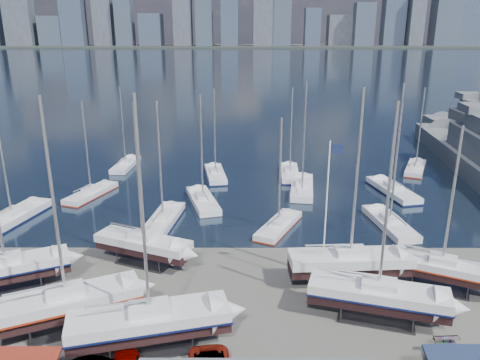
{
  "coord_description": "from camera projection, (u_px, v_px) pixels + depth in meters",
  "views": [
    {
      "loc": [
        -0.76,
        -43.08,
        21.16
      ],
      "look_at": [
        -0.9,
        8.0,
        4.67
      ],
      "focal_mm": 35.0,
      "sensor_mm": 36.0,
      "label": 1
    }
  ],
  "objects": [
    {
      "name": "ground",
      "position": [
        250.0,
        303.0,
        37.98
      ],
      "size": [
        1400.0,
        1400.0,
        0.0
      ],
      "primitive_type": "plane",
      "color": "#605E59",
      "rests_on": "ground"
    },
    {
      "name": "water",
      "position": [
        242.0,
        61.0,
        333.03
      ],
      "size": [
        1400.0,
        600.0,
        0.4
      ],
      "primitive_type": "cube",
      "color": "#182837",
      "rests_on": "ground"
    },
    {
      "name": "far_shore",
      "position": [
        242.0,
        46.0,
        580.07
      ],
      "size": [
        1400.0,
        80.0,
        2.2
      ],
      "primitive_type": "cube",
      "color": "#2D332D",
      "rests_on": "ground"
    },
    {
      "name": "skyline",
      "position": [
        236.0,
        14.0,
        562.48
      ],
      "size": [
        639.14,
        43.8,
        107.69
      ],
      "color": "#475166",
      "rests_on": "far_shore"
    },
    {
      "name": "sailboat_cradle_0",
      "position": [
        6.0,
        269.0,
        39.11
      ],
      "size": [
        10.23,
        6.8,
        16.14
      ],
      "rotation": [
        0.0,
        0.0,
        0.44
      ],
      "color": "#2D2D33",
      "rests_on": "ground"
    },
    {
      "name": "sailboat_cradle_1",
      "position": [
        67.0,
        303.0,
        34.11
      ],
      "size": [
        10.99,
        7.25,
        17.23
      ],
      "rotation": [
        0.0,
        0.0,
        0.44
      ],
      "color": "#2D2D33",
      "rests_on": "ground"
    },
    {
      "name": "sailboat_cradle_2",
      "position": [
        143.0,
        244.0,
        43.69
      ],
      "size": [
        9.61,
        6.07,
        15.3
      ],
      "rotation": [
        0.0,
        0.0,
        -0.4
      ],
      "color": "#2D2D33",
      "rests_on": "ground"
    },
    {
      "name": "sailboat_cradle_3",
      "position": [
        150.0,
        321.0,
        31.92
      ],
      "size": [
        11.43,
        5.68,
        17.66
      ],
      "rotation": [
        0.0,
        0.0,
        0.25
      ],
      "color": "#2D2D33",
      "rests_on": "ground"
    },
    {
      "name": "sailboat_cradle_4",
      "position": [
        350.0,
        262.0,
        40.19
      ],
      "size": [
        10.61,
        3.56,
        16.98
      ],
      "rotation": [
        0.0,
        0.0,
        0.06
      ],
      "color": "#2D2D33",
      "rests_on": "ground"
    },
    {
      "name": "sailboat_cradle_5",
      "position": [
        378.0,
        295.0,
        35.16
      ],
      "size": [
        10.76,
        5.73,
        16.7
      ],
      "rotation": [
        0.0,
        0.0,
        -0.29
      ],
      "color": "#2D2D33",
      "rests_on": "ground"
    },
    {
      "name": "sailboat_cradle_6",
      "position": [
        442.0,
        268.0,
        39.38
      ],
      "size": [
        8.87,
        6.0,
        14.18
      ],
      "rotation": [
        0.0,
        0.0,
        -0.45
      ],
      "color": "#2D2D33",
      "rests_on": "ground"
    },
    {
      "name": "sailboat_moored_0",
      "position": [
        12.0,
        219.0,
        53.79
      ],
      "size": [
        5.67,
        11.53,
        16.61
      ],
      "rotation": [
        0.0,
        0.0,
        1.33
      ],
      "color": "black",
      "rests_on": "water"
    },
    {
      "name": "sailboat_moored_1",
      "position": [
        91.0,
        194.0,
        62.06
      ],
      "size": [
        5.41,
        9.2,
        13.29
      ],
      "rotation": [
        0.0,
        0.0,
        1.22
      ],
      "color": "black",
      "rests_on": "water"
    },
    {
      "name": "sailboat_moored_2",
      "position": [
        126.0,
        166.0,
        75.02
      ],
      "size": [
        3.12,
        9.08,
        13.49
      ],
      "rotation": [
        0.0,
        0.0,
        1.5
      ],
      "color": "black",
      "rests_on": "water"
    },
    {
      "name": "sailboat_moored_3",
      "position": [
        163.0,
        222.0,
        53.18
      ],
      "size": [
        4.01,
        10.1,
        14.69
      ],
      "rotation": [
        0.0,
        0.0,
        1.44
      ],
      "color": "black",
      "rests_on": "water"
    },
    {
      "name": "sailboat_moored_4",
      "position": [
        203.0,
        202.0,
        59.26
      ],
      "size": [
        5.23,
        9.99,
        14.52
      ],
      "rotation": [
        0.0,
        0.0,
        1.85
      ],
      "color": "black",
      "rests_on": "water"
    },
    {
      "name": "sailboat_moored_5",
      "position": [
        216.0,
        175.0,
        70.12
      ],
      "size": [
        3.96,
        9.5,
        13.78
      ],
      "rotation": [
        0.0,
        0.0,
        1.72
      ],
      "color": "black",
      "rests_on": "water"
    },
    {
      "name": "sailboat_moored_6",
      "position": [
        279.0,
        227.0,
        51.82
      ],
      "size": [
        6.03,
        8.92,
        13.06
      ],
      "rotation": [
        0.0,
        0.0,
        1.12
      ],
      "color": "black",
      "rests_on": "water"
    },
    {
      "name": "sailboat_moored_7",
      "position": [
        302.0,
        189.0,
        64.06
      ],
      "size": [
        4.31,
        10.65,
        15.63
      ],
      "rotation": [
        0.0,
        0.0,
        1.43
      ],
      "color": "black",
      "rests_on": "water"
    },
    {
      "name": "sailboat_moored_8",
      "position": [
        290.0,
        174.0,
        70.68
      ],
      "size": [
        3.14,
        9.4,
        13.85
      ],
      "rotation": [
        0.0,
        0.0,
        1.51
      ],
      "color": "black",
      "rests_on": "water"
    },
    {
      "name": "sailboat_moored_9",
      "position": [
        389.0,
        224.0,
        52.38
      ],
      "size": [
        4.07,
        9.93,
        14.55
      ],
      "rotation": [
        0.0,
        0.0,
        1.72
      ],
      "color": "black",
      "rests_on": "water"
    },
    {
      "name": "sailboat_moored_10",
      "position": [
        393.0,
        191.0,
        63.15
      ],
      "size": [
        4.95,
        10.69,
        15.43
      ],
      "rotation": [
        0.0,
        0.0,
        1.78
      ],
      "color": "black",
      "rests_on": "water"
    },
    {
      "name": "sailboat_moored_11",
      "position": [
        415.0,
        169.0,
        73.22
      ],
      "size": [
        6.07,
        9.31,
        13.57
      ],
      "rotation": [
        0.0,
        0.0,
        1.14
      ],
      "color": "black",
      "rests_on": "water"
    },
    {
      "name": "naval_ship_west",
      "position": [
        473.0,
        135.0,
        90.66
      ],
      "size": [
        7.11,
        39.49,
        17.54
      ],
      "rotation": [
        0.0,
        0.0,
        1.55
      ],
      "color": "slate",
      "rests_on": "water"
    },
    {
      "name": "flagpole",
      "position": [
        327.0,
        206.0,
        38.1
      ],
      "size": [
        1.13,
        0.12,
        12.87
      ],
      "color": "white",
      "rests_on": "ground"
    }
  ]
}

